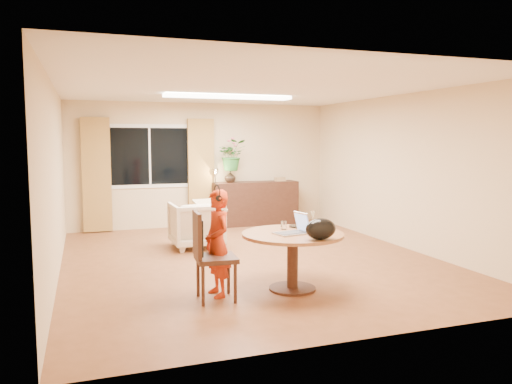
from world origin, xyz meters
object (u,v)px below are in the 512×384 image
sideboard (255,203)px  armchair (196,225)px  child (217,243)px  dining_chair (216,256)px  dining_table (293,245)px

sideboard → armchair: bearing=-132.6°
child → sideboard: (2.03, 4.55, -0.16)m
dining_chair → sideboard: dining_chair is taller
child → armchair: 2.73m
dining_chair → sideboard: (2.08, 4.70, -0.05)m
dining_chair → child: (0.06, 0.15, 0.11)m
dining_table → armchair: (-0.59, 2.78, -0.16)m
sideboard → dining_chair: bearing=-113.9°
child → sideboard: child is taller
dining_chair → child: child is taller
armchair → sideboard: size_ratio=0.46×
dining_table → dining_chair: 0.99m
dining_table → sideboard: size_ratio=0.67×
dining_chair → dining_table: bearing=8.1°
child → sideboard: 4.98m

